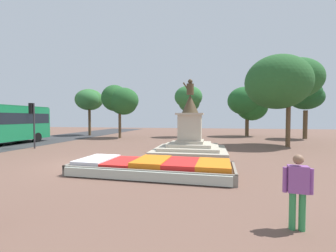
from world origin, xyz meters
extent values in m
plane|color=brown|center=(0.00, 0.00, 0.00)|extent=(79.22, 79.22, 0.00)
cube|color=#38281C|center=(3.43, -1.15, 0.19)|extent=(6.61, 2.52, 0.38)
cube|color=gray|center=(3.38, -2.33, 0.21)|extent=(6.72, 0.38, 0.42)
cube|color=gray|center=(3.48, 0.02, 0.21)|extent=(6.72, 0.38, 0.42)
cube|color=gray|center=(0.12, -1.01, 0.21)|extent=(0.20, 2.46, 0.42)
cube|color=gray|center=(6.73, -1.29, 0.21)|extent=(0.20, 2.46, 0.42)
cube|color=white|center=(0.90, -1.05, 0.47)|extent=(1.35, 2.10, 0.17)
cube|color=red|center=(2.16, -1.10, 0.44)|extent=(1.35, 2.10, 0.11)
cube|color=orange|center=(3.43, -1.15, 0.50)|extent=(1.35, 2.10, 0.23)
cube|color=red|center=(4.69, -1.20, 0.48)|extent=(1.35, 2.10, 0.20)
cube|color=orange|center=(5.95, -1.26, 0.49)|extent=(1.35, 2.10, 0.20)
cube|color=#B2BCAD|center=(3.38, -2.38, 0.21)|extent=(6.39, 0.47, 0.35)
cube|color=#B0A691|center=(4.44, 5.38, 0.10)|extent=(4.89, 4.89, 0.19)
cube|color=#B4A995|center=(4.44, 5.38, 0.29)|extent=(3.88, 3.88, 0.19)
cube|color=#B3A994|center=(4.44, 5.38, 0.48)|extent=(2.87, 2.87, 0.19)
cube|color=#B4A995|center=(4.44, 5.38, 0.68)|extent=(1.86, 1.86, 0.19)
cube|color=#B2A893|center=(4.44, 5.38, 1.65)|extent=(1.55, 1.55, 1.75)
cube|color=#B2A893|center=(4.44, 5.38, 2.58)|extent=(1.83, 1.83, 0.12)
cone|color=#473823|center=(4.44, 5.38, 3.28)|extent=(1.16, 1.16, 1.27)
cylinder|color=#473823|center=(4.44, 5.38, 4.29)|extent=(0.50, 0.50, 0.74)
sphere|color=#473823|center=(4.44, 5.38, 4.82)|extent=(0.32, 0.32, 0.32)
cylinder|color=#473823|center=(4.17, 5.23, 4.44)|extent=(0.47, 0.34, 0.62)
cylinder|color=#2D2D33|center=(-7.23, 4.56, 1.71)|extent=(0.12, 0.12, 3.43)
cube|color=black|center=(-7.42, 4.53, 3.03)|extent=(0.28, 0.31, 0.80)
cylinder|color=red|center=(-7.56, 4.51, 3.29)|extent=(0.05, 0.14, 0.14)
cylinder|color=#543E08|center=(-7.56, 4.51, 3.03)|extent=(0.05, 0.14, 0.14)
cylinder|color=#0D4211|center=(-7.56, 4.51, 2.76)|extent=(0.05, 0.14, 0.14)
cylinder|color=black|center=(-12.72, 8.47, 0.45)|extent=(0.29, 0.90, 0.90)
cylinder|color=black|center=(-10.42, 8.49, 0.45)|extent=(0.29, 0.90, 0.90)
cylinder|color=#338C4C|center=(7.50, -5.16, 0.39)|extent=(0.13, 0.13, 0.78)
cylinder|color=#338C4C|center=(7.68, -5.18, 0.39)|extent=(0.13, 0.13, 0.78)
cube|color=#8C4C99|center=(7.59, -5.17, 1.06)|extent=(0.40, 0.27, 0.56)
cylinder|color=#8C4C99|center=(7.35, -5.14, 1.03)|extent=(0.09, 0.09, 0.53)
cylinder|color=#8C4C99|center=(7.83, -5.20, 1.03)|extent=(0.09, 0.09, 0.53)
sphere|color=#8C664C|center=(7.59, -5.17, 1.47)|extent=(0.20, 0.20, 0.20)
cylinder|color=brown|center=(10.38, 19.51, 1.33)|extent=(0.45, 0.45, 2.67)
ellipsoid|color=#235F29|center=(10.49, 18.93, 4.58)|extent=(3.85, 3.98, 2.93)
ellipsoid|color=#225F29|center=(9.93, 18.85, 4.41)|extent=(4.05, 3.91, 3.44)
ellipsoid|color=#225F27|center=(10.91, 19.42, 3.81)|extent=(3.87, 3.68, 3.67)
cylinder|color=#4C3823|center=(-9.70, 16.76, 1.71)|extent=(0.33, 0.33, 3.42)
ellipsoid|color=#316A30|center=(-9.93, 17.13, 4.70)|extent=(3.61, 3.55, 2.79)
ellipsoid|color=#2F6834|center=(-9.63, 16.37, 4.68)|extent=(2.90, 2.68, 2.33)
cylinder|color=brown|center=(11.93, 9.20, 1.61)|extent=(0.35, 0.35, 3.21)
ellipsoid|color=#255B2A|center=(12.71, 10.19, 5.56)|extent=(4.21, 4.48, 3.36)
ellipsoid|color=#265929|center=(11.08, 9.16, 5.16)|extent=(5.03, 5.08, 4.28)
cylinder|color=#4C3823|center=(3.30, 16.68, 1.48)|extent=(0.36, 0.36, 2.96)
ellipsoid|color=#2F6E35|center=(3.23, 16.69, 4.81)|extent=(3.31, 3.06, 2.65)
ellipsoid|color=#306936|center=(3.28, 17.13, 4.24)|extent=(2.61, 2.26, 2.49)
cylinder|color=brown|center=(-4.35, 13.99, 1.45)|extent=(0.31, 0.31, 2.89)
ellipsoid|color=#205827|center=(-4.06, 14.44, 3.94)|extent=(3.02, 3.29, 2.55)
ellipsoid|color=#245827|center=(-4.92, 13.99, 4.56)|extent=(2.98, 3.22, 2.98)
ellipsoid|color=#245A28|center=(-3.72, 13.63, 4.26)|extent=(3.38, 2.90, 2.83)
cylinder|color=brown|center=(16.08, 16.82, 1.56)|extent=(0.45, 0.45, 3.13)
ellipsoid|color=#1A4D22|center=(15.84, 16.14, 4.99)|extent=(3.02, 3.01, 2.53)
ellipsoid|color=#1B4B23|center=(16.06, 16.73, 4.54)|extent=(3.50, 3.72, 2.64)
camera|label=1|loc=(5.80, -10.16, 2.33)|focal=24.00mm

